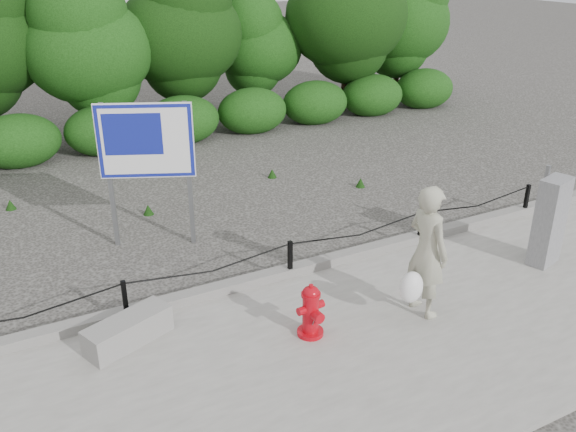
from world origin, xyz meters
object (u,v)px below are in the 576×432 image
(pedestrian, at_px, (426,253))
(concrete_block, at_px, (128,331))
(fire_hydrant, at_px, (311,311))
(advertising_sign, at_px, (146,147))
(utility_cabinet, at_px, (549,221))

(pedestrian, distance_m, concrete_block, 3.99)
(fire_hydrant, xyz_separation_m, concrete_block, (-2.13, 0.93, -0.17))
(advertising_sign, bearing_deg, fire_hydrant, -51.26)
(pedestrian, height_order, utility_cabinet, pedestrian)
(pedestrian, bearing_deg, advertising_sign, 30.64)
(pedestrian, height_order, advertising_sign, advertising_sign)
(fire_hydrant, distance_m, concrete_block, 2.33)
(pedestrian, relative_size, concrete_block, 1.64)
(concrete_block, height_order, utility_cabinet, utility_cabinet)
(fire_hydrant, xyz_separation_m, utility_cabinet, (4.26, -0.02, 0.36))
(fire_hydrant, height_order, advertising_sign, advertising_sign)
(fire_hydrant, xyz_separation_m, pedestrian, (1.62, -0.24, 0.55))
(fire_hydrant, bearing_deg, concrete_block, 150.52)
(concrete_block, bearing_deg, pedestrian, -17.39)
(fire_hydrant, distance_m, advertising_sign, 4.01)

